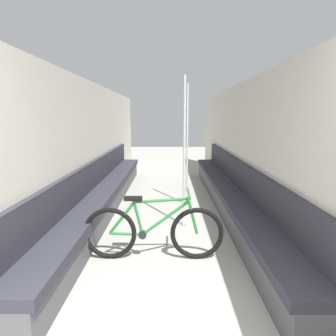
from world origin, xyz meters
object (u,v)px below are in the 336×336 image
Objects in this scene: bicycle at (153,231)px; grab_pole_far at (184,155)px; grab_pole_near at (187,147)px; bench_seat_row_left at (104,194)px; bench_seat_row_right at (230,194)px.

bicycle is 1.35m from grab_pole_far.
bench_seat_row_left is at bearing -166.00° from grab_pole_near.
bicycle is at bearing -110.49° from grab_pole_far.
grab_pole_far reaches higher than bicycle.
grab_pole_far is at bearing 59.18° from bicycle.
bicycle is at bearing -103.12° from grab_pole_near.
bicycle is at bearing -124.40° from bench_seat_row_right.
grab_pole_near is (0.50, 2.15, 0.73)m from bicycle.
grab_pole_far is (1.35, -0.73, 0.77)m from bench_seat_row_left.
bicycle is at bearing -62.02° from bench_seat_row_left.
bench_seat_row_left is at bearing 107.65° from bicycle.
bench_seat_row_left is 1.00× the size of bench_seat_row_right.
grab_pole_far is at bearing -95.49° from grab_pole_near.
bench_seat_row_left is 2.97× the size of grab_pole_far.
grab_pole_far reaches higher than bench_seat_row_right.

